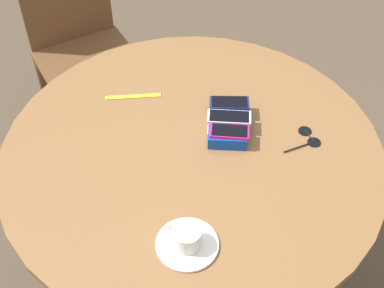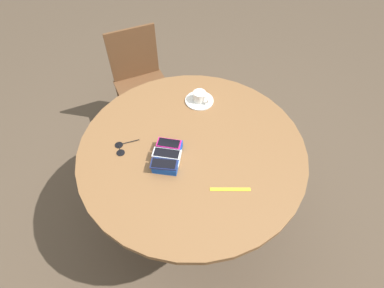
% 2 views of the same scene
% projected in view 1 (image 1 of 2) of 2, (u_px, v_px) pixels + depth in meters
% --- Properties ---
extents(ground_plane, '(8.00, 8.00, 0.00)m').
position_uv_depth(ground_plane, '(192.00, 277.00, 2.16)').
color(ground_plane, brown).
extents(round_table, '(1.15, 1.15, 0.76)m').
position_uv_depth(round_table, '(192.00, 170.00, 1.67)').
color(round_table, '#2D2D2D').
rests_on(round_table, ground_plane).
extents(phone_box, '(0.20, 0.14, 0.04)m').
position_uv_depth(phone_box, '(228.00, 123.00, 1.65)').
color(phone_box, '#0F42AD').
rests_on(phone_box, round_table).
extents(phone_navy, '(0.08, 0.13, 0.01)m').
position_uv_depth(phone_navy, '(229.00, 103.00, 1.68)').
color(phone_navy, navy).
rests_on(phone_navy, phone_box).
extents(phone_white, '(0.08, 0.14, 0.01)m').
position_uv_depth(phone_white, '(229.00, 117.00, 1.63)').
color(phone_white, silver).
rests_on(phone_white, phone_box).
extents(phone_magenta, '(0.07, 0.12, 0.01)m').
position_uv_depth(phone_magenta, '(230.00, 131.00, 1.59)').
color(phone_magenta, '#D11975').
rests_on(phone_magenta, phone_box).
extents(saucer, '(0.16, 0.16, 0.01)m').
position_uv_depth(saucer, '(187.00, 244.00, 1.37)').
color(saucer, silver).
rests_on(saucer, round_table).
extents(coffee_cup, '(0.07, 0.10, 0.06)m').
position_uv_depth(coffee_cup, '(186.00, 236.00, 1.34)').
color(coffee_cup, silver).
rests_on(coffee_cup, saucer).
extents(lanyard_strap, '(0.07, 0.18, 0.00)m').
position_uv_depth(lanyard_strap, '(133.00, 97.00, 1.76)').
color(lanyard_strap, yellow).
rests_on(lanyard_strap, round_table).
extents(sunglasses, '(0.13, 0.11, 0.01)m').
position_uv_depth(sunglasses, '(308.00, 138.00, 1.63)').
color(sunglasses, black).
rests_on(sunglasses, round_table).
extents(chair_far_side, '(0.60, 0.60, 0.80)m').
position_uv_depth(chair_far_side, '(85.00, 56.00, 2.45)').
color(chair_far_side, brown).
rests_on(chair_far_side, ground_plane).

